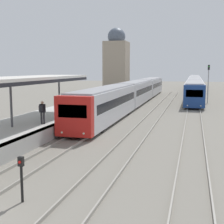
{
  "coord_description": "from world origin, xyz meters",
  "views": [
    {
      "loc": [
        7.94,
        -7.36,
        4.92
      ],
      "look_at": [
        2.01,
        15.22,
        1.7
      ],
      "focal_mm": 50.0,
      "sensor_mm": 36.0,
      "label": 1
    }
  ],
  "objects_px": {
    "train_far": "(194,84)",
    "train_near": "(136,92)",
    "signal_mast_far": "(208,80)",
    "person_on_platform": "(42,111)",
    "signal_post_near": "(21,174)"
  },
  "relations": [
    {
      "from": "signal_post_near",
      "to": "train_far",
      "type": "bearing_deg",
      "value": 83.94
    },
    {
      "from": "person_on_platform",
      "to": "signal_post_near",
      "type": "relative_size",
      "value": 0.96
    },
    {
      "from": "train_near",
      "to": "signal_post_near",
      "type": "xyz_separation_m",
      "value": [
        1.9,
        -33.45,
        -0.69
      ]
    },
    {
      "from": "signal_post_near",
      "to": "signal_mast_far",
      "type": "xyz_separation_m",
      "value": [
        7.99,
        36.79,
        2.34
      ]
    },
    {
      "from": "person_on_platform",
      "to": "train_far",
      "type": "xyz_separation_m",
      "value": [
        10.63,
        47.31,
        -0.2
      ]
    },
    {
      "from": "person_on_platform",
      "to": "train_near",
      "type": "xyz_separation_m",
      "value": [
        2.6,
        23.02,
        -0.17
      ]
    },
    {
      "from": "train_far",
      "to": "train_near",
      "type": "bearing_deg",
      "value": -108.28
    },
    {
      "from": "signal_post_near",
      "to": "train_near",
      "type": "bearing_deg",
      "value": 93.24
    },
    {
      "from": "train_far",
      "to": "signal_post_near",
      "type": "height_order",
      "value": "train_far"
    },
    {
      "from": "train_far",
      "to": "signal_post_near",
      "type": "relative_size",
      "value": 33.6
    },
    {
      "from": "train_near",
      "to": "signal_mast_far",
      "type": "relative_size",
      "value": 8.61
    },
    {
      "from": "train_far",
      "to": "signal_post_near",
      "type": "xyz_separation_m",
      "value": [
        -6.13,
        -57.75,
        -0.66
      ]
    },
    {
      "from": "train_far",
      "to": "person_on_platform",
      "type": "bearing_deg",
      "value": -102.66
    },
    {
      "from": "person_on_platform",
      "to": "signal_post_near",
      "type": "bearing_deg",
      "value": -66.67
    },
    {
      "from": "train_far",
      "to": "signal_mast_far",
      "type": "relative_size",
      "value": 10.64
    }
  ]
}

